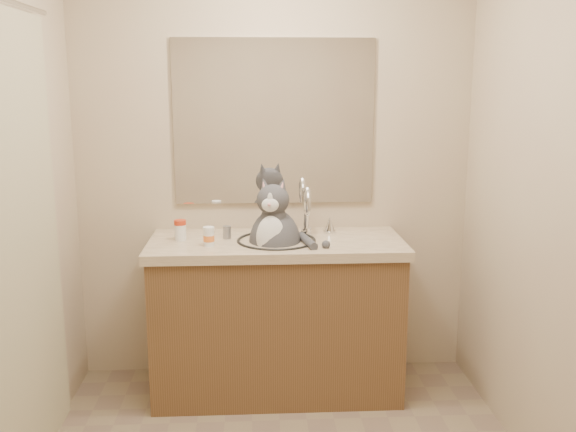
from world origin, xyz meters
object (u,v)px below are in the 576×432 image
(cat, at_px, (275,238))
(pill_bottle_redcap, at_px, (180,230))
(pill_bottle_orange, at_px, (209,237))
(grey_canister, at_px, (227,232))

(cat, distance_m, pill_bottle_redcap, 0.50)
(cat, xyz_separation_m, pill_bottle_orange, (-0.34, -0.07, 0.03))
(pill_bottle_orange, bearing_deg, grey_canister, 59.87)
(cat, bearing_deg, pill_bottle_orange, -154.06)
(pill_bottle_redcap, relative_size, grey_canister, 1.59)
(pill_bottle_orange, relative_size, grey_canister, 1.45)
(pill_bottle_redcap, height_order, pill_bottle_orange, pill_bottle_redcap)
(grey_canister, bearing_deg, cat, -17.22)
(pill_bottle_orange, distance_m, grey_canister, 0.17)
(cat, height_order, pill_bottle_redcap, cat)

